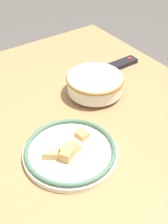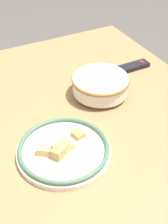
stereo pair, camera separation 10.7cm
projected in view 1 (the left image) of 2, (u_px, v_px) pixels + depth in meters
The scene contains 5 objects.
ground_plane at pixel (71, 219), 1.58m from camera, with size 8.00×8.00×0.00m, color #4C4742.
dining_table at pixel (67, 127), 1.18m from camera, with size 1.12×1.06×0.70m.
noodle_bowl at pixel (95, 84), 1.19m from camera, with size 0.22×0.22×0.08m.
food_plate at pixel (70, 151), 0.96m from camera, with size 0.29×0.29×0.05m.
tv_remote at pixel (118, 65), 1.37m from camera, with size 0.05×0.19×0.02m.
Camera 1 is at (0.76, -0.45, 1.42)m, focal length 50.00 mm.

